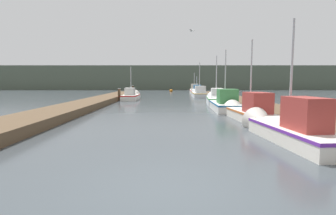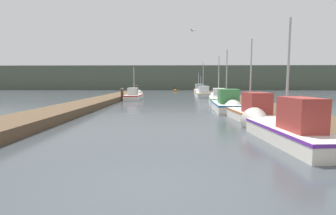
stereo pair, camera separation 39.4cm
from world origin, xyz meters
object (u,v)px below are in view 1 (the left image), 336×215
Objects in this scene: fishing_boat_0 at (286,127)px; mooring_piling_0 at (132,90)px; fishing_boat_1 at (248,111)px; fishing_boat_6 at (196,92)px; fishing_boat_4 at (131,96)px; mooring_piling_1 at (118,95)px; fishing_boat_2 at (223,104)px; fishing_boat_5 at (198,93)px; fishing_boat_7 at (193,90)px; seagull_lead at (191,31)px; channel_buoy at (170,91)px; fishing_boat_3 at (215,99)px.

fishing_boat_0 reaches higher than mooring_piling_0.
fishing_boat_1 is 1.09× the size of fishing_boat_6.
fishing_boat_4 is 2.08m from mooring_piling_1.
fishing_boat_5 is at bearing 92.16° from fishing_boat_2.
fishing_boat_7 is 19.18m from mooring_piling_1.
fishing_boat_2 reaches higher than mooring_piling_1.
fishing_boat_5 is (0.04, 15.84, -0.00)m from fishing_boat_2.
fishing_boat_4 is 0.91× the size of fishing_boat_5.
mooring_piling_0 is (-1.10, 9.50, 0.30)m from fishing_boat_4.
mooring_piling_1 is at bearing -142.04° from fishing_boat_5.
fishing_boat_0 is 10.54m from seagull_lead.
seagull_lead is (6.82, -9.74, 4.83)m from mooring_piling_1.
seagull_lead is at bearing -156.91° from fishing_boat_2.
fishing_boat_2 is 10.81× the size of seagull_lead.
fishing_boat_0 is 4.89m from fishing_boat_1.
fishing_boat_5 is 17.71m from seagull_lead.
fishing_boat_7 is at bearing 90.02° from fishing_boat_6.
fishing_boat_5 reaches higher than fishing_boat_2.
fishing_boat_6 is 4.68× the size of channel_buoy.
mooring_piling_0 is at bearing -116.46° from channel_buoy.
channel_buoy is at bearing 75.86° from mooring_piling_1.
fishing_boat_6 is at bearing -88.88° from fishing_boat_7.
fishing_boat_1 is 6.99m from seagull_lead.
fishing_boat_5 reaches higher than fishing_boat_4.
fishing_boat_5 is at bearing -90.29° from fishing_boat_6.
seagull_lead is (6.85, -21.01, 4.78)m from mooring_piling_0.
channel_buoy is at bearing 103.55° from fishing_boat_5.
fishing_boat_5 is at bearing -89.03° from fishing_boat_7.
mooring_piling_1 is at bearing -121.19° from fishing_boat_4.
fishing_boat_3 is 5.24× the size of channel_buoy.
fishing_boat_5 is 16.32m from channel_buoy.
fishing_boat_1 is 1.03× the size of fishing_boat_2.
fishing_boat_3 is 4.52× the size of mooring_piling_1.
fishing_boat_5 reaches higher than fishing_boat_6.
fishing_boat_1 is 5.12× the size of channel_buoy.
fishing_boat_3 reaches higher than fishing_boat_1.
fishing_boat_7 is at bearing -58.92° from channel_buoy.
fishing_boat_6 is (-0.09, 25.33, -0.00)m from fishing_boat_1.
fishing_boat_0 is at bearing -88.47° from fishing_boat_6.
fishing_boat_4 is at bearing -117.37° from fishing_boat_7.
seagull_lead reaches higher than fishing_boat_7.
fishing_boat_1 is 0.98× the size of fishing_boat_3.
fishing_boat_1 is at bearing -88.22° from fishing_boat_6.
seagull_lead is at bearing -97.63° from fishing_boat_5.
mooring_piling_0 is (-9.53, -0.33, 0.26)m from fishing_boat_6.
mooring_piling_1 is (-9.63, -16.59, 0.17)m from fishing_boat_7.
mooring_piling_0 is at bearing 156.69° from fishing_boat_5.
fishing_boat_7 is at bearing 85.96° from fishing_boat_1.
channel_buoy is (5.79, 22.97, -0.48)m from mooring_piling_1.
fishing_boat_2 is at bearing 86.13° from fishing_boat_0.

